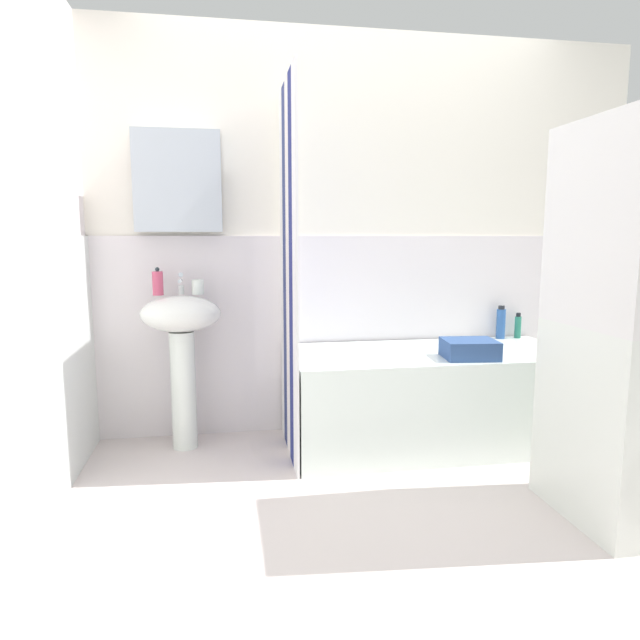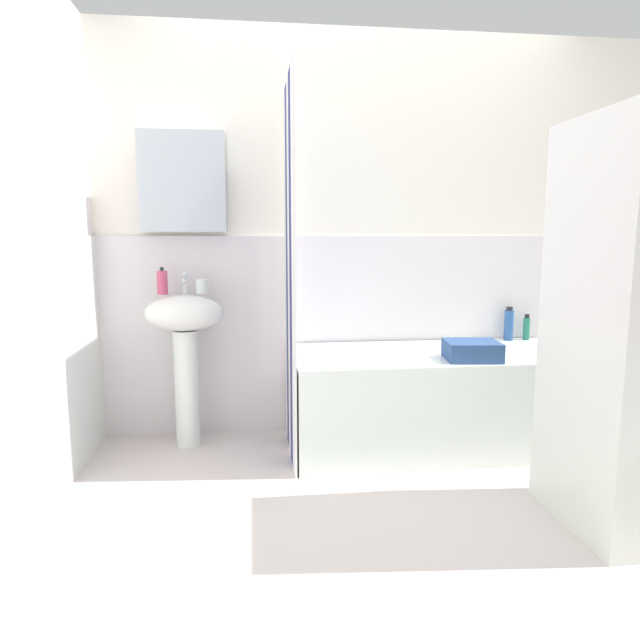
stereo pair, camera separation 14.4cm
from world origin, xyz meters
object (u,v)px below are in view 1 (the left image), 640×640
(bathtub, at_px, (430,398))
(towel_folded, at_px, (469,349))
(soap_dispenser, at_px, (158,283))
(shampoo_bottle, at_px, (501,323))
(sink, at_px, (182,338))
(lotion_bottle, at_px, (518,326))
(toothbrush_cup, at_px, (198,287))

(bathtub, relative_size, towel_folded, 5.80)
(soap_dispenser, height_order, shampoo_bottle, soap_dispenser)
(sink, xyz_separation_m, towel_folded, (1.53, -0.38, -0.04))
(soap_dispenser, bearing_deg, lotion_bottle, 1.80)
(soap_dispenser, relative_size, shampoo_bottle, 0.74)
(sink, distance_m, lotion_bottle, 2.10)
(bathtub, bearing_deg, lotion_bottle, 23.92)
(bathtub, bearing_deg, sink, 172.84)
(soap_dispenser, xyz_separation_m, lotion_bottle, (2.22, 0.07, -0.32))
(bathtub, distance_m, shampoo_bottle, 0.76)
(towel_folded, bearing_deg, bathtub, 122.87)
(toothbrush_cup, xyz_separation_m, lotion_bottle, (2.01, 0.06, -0.29))
(soap_dispenser, height_order, toothbrush_cup, soap_dispenser)
(soap_dispenser, bearing_deg, towel_folded, -15.19)
(toothbrush_cup, xyz_separation_m, shampoo_bottle, (1.89, 0.06, -0.26))
(toothbrush_cup, height_order, lotion_bottle, toothbrush_cup)
(sink, xyz_separation_m, bathtub, (1.40, -0.18, -0.36))
(lotion_bottle, bearing_deg, towel_folded, -137.53)
(soap_dispenser, bearing_deg, sink, -28.16)
(sink, bearing_deg, shampoo_bottle, 3.95)
(lotion_bottle, bearing_deg, bathtub, -156.08)
(soap_dispenser, bearing_deg, toothbrush_cup, 3.53)
(soap_dispenser, distance_m, towel_folded, 1.75)
(sink, xyz_separation_m, lotion_bottle, (2.10, 0.14, -0.01))
(toothbrush_cup, height_order, shampoo_bottle, toothbrush_cup)
(soap_dispenser, xyz_separation_m, shampoo_bottle, (2.11, 0.07, -0.29))
(shampoo_bottle, bearing_deg, bathtub, -151.84)
(bathtub, relative_size, lotion_bottle, 9.86)
(sink, bearing_deg, towel_folded, -14.05)
(toothbrush_cup, bearing_deg, bathtub, -11.06)
(sink, height_order, bathtub, sink)
(soap_dispenser, height_order, bathtub, soap_dispenser)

